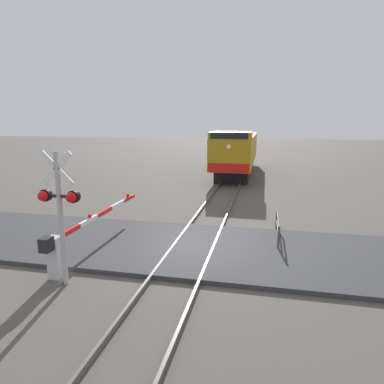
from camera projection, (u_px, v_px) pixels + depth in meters
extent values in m
plane|color=#514C47|center=(193.00, 250.00, 12.11)|extent=(160.00, 160.00, 0.00)
cube|color=#59544C|center=(174.00, 246.00, 12.25)|extent=(0.08, 80.00, 0.15)
cube|color=#59544C|center=(213.00, 249.00, 11.95)|extent=(0.08, 80.00, 0.15)
cube|color=#38383A|center=(193.00, 248.00, 12.10)|extent=(36.00, 5.10, 0.15)
cube|color=black|center=(233.00, 174.00, 26.09)|extent=(2.49, 3.20, 1.05)
cube|color=black|center=(240.00, 162.00, 33.58)|extent=(2.49, 3.20, 1.05)
cube|color=#B28414|center=(237.00, 148.00, 29.50)|extent=(2.93, 14.24, 2.28)
cube|color=#B28414|center=(231.00, 135.00, 23.88)|extent=(2.88, 3.09, 0.46)
cube|color=black|center=(229.00, 136.00, 22.37)|extent=(2.49, 0.06, 0.37)
cube|color=red|center=(228.00, 168.00, 22.81)|extent=(2.79, 0.08, 0.64)
sphere|color=#F2EACC|center=(229.00, 147.00, 22.51)|extent=(0.36, 0.36, 0.36)
cylinder|color=#ADADB2|center=(61.00, 220.00, 9.21)|extent=(0.14, 0.14, 3.75)
cube|color=white|center=(57.00, 168.00, 8.91)|extent=(0.95, 0.04, 0.95)
cube|color=white|center=(57.00, 168.00, 8.91)|extent=(0.95, 0.04, 0.95)
cube|color=black|center=(59.00, 196.00, 9.07)|extent=(1.04, 0.08, 0.08)
sphere|color=red|center=(43.00, 196.00, 9.06)|extent=(0.28, 0.28, 0.28)
sphere|color=red|center=(71.00, 198.00, 8.88)|extent=(0.28, 0.28, 0.28)
cylinder|color=black|center=(46.00, 195.00, 9.17)|extent=(0.34, 0.14, 0.34)
cylinder|color=black|center=(74.00, 197.00, 9.00)|extent=(0.34, 0.14, 0.34)
cube|color=silver|center=(55.00, 258.00, 9.83)|extent=(0.36, 0.36, 1.26)
cube|color=black|center=(46.00, 245.00, 9.39)|extent=(0.28, 0.36, 0.40)
cube|color=red|center=(69.00, 232.00, 10.48)|extent=(0.10, 1.19, 0.14)
cube|color=white|center=(88.00, 221.00, 11.62)|extent=(0.10, 1.19, 0.14)
cube|color=red|center=(104.00, 212.00, 12.75)|extent=(0.10, 1.19, 0.14)
cube|color=white|center=(118.00, 205.00, 13.88)|extent=(0.10, 1.19, 0.14)
cube|color=red|center=(129.00, 198.00, 15.02)|extent=(0.10, 1.19, 0.14)
sphere|color=red|center=(90.00, 216.00, 11.68)|extent=(0.14, 0.14, 0.14)
sphere|color=red|center=(128.00, 196.00, 14.91)|extent=(0.14, 0.14, 0.14)
cylinder|color=#4C4742|center=(279.00, 239.00, 11.84)|extent=(0.08, 0.08, 0.95)
cylinder|color=#4C4742|center=(277.00, 220.00, 14.04)|extent=(0.08, 0.08, 0.95)
cylinder|color=#4C4742|center=(278.00, 218.00, 12.85)|extent=(0.06, 2.30, 0.06)
cylinder|color=#4C4742|center=(278.00, 228.00, 12.93)|extent=(0.06, 2.30, 0.06)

